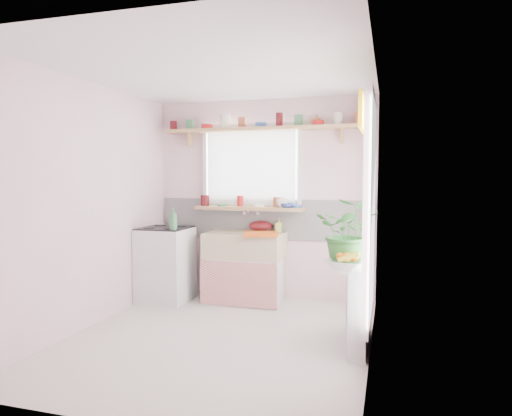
% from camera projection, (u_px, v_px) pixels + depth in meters
% --- Properties ---
extents(room, '(3.20, 3.20, 3.20)m').
position_uv_depth(room, '(304.00, 192.00, 4.89)').
color(room, silver).
rests_on(room, ground).
extents(sink_unit, '(0.95, 0.65, 1.11)m').
position_uv_depth(sink_unit, '(245.00, 267.00, 5.59)').
color(sink_unit, white).
rests_on(sink_unit, ground).
extents(cooker, '(0.58, 0.58, 0.93)m').
position_uv_depth(cooker, '(166.00, 264.00, 5.63)').
color(cooker, white).
rests_on(cooker, ground).
extents(radiator_ledge, '(0.22, 0.95, 0.78)m').
position_uv_depth(radiator_ledge, '(360.00, 302.00, 4.14)').
color(radiator_ledge, white).
rests_on(radiator_ledge, ground).
extents(windowsill, '(1.40, 0.22, 0.04)m').
position_uv_depth(windowsill, '(249.00, 208.00, 5.72)').
color(windowsill, tan).
rests_on(windowsill, room).
extents(pine_shelf, '(2.52, 0.24, 0.04)m').
position_uv_depth(pine_shelf, '(261.00, 129.00, 5.60)').
color(pine_shelf, tan).
rests_on(pine_shelf, room).
extents(shelf_crockery, '(2.47, 0.11, 0.12)m').
position_uv_depth(shelf_crockery, '(261.00, 123.00, 5.60)').
color(shelf_crockery, '#590F14').
rests_on(shelf_crockery, pine_shelf).
extents(sill_crockery, '(1.35, 0.11, 0.12)m').
position_uv_depth(sill_crockery, '(246.00, 202.00, 5.73)').
color(sill_crockery, '#590F14').
rests_on(sill_crockery, windowsill).
extents(dish_tray, '(0.46, 0.39, 0.04)m').
position_uv_depth(dish_tray, '(261.00, 234.00, 5.31)').
color(dish_tray, '#DD5813').
rests_on(dish_tray, sink_unit).
extents(colander, '(0.35, 0.35, 0.14)m').
position_uv_depth(colander, '(261.00, 226.00, 5.72)').
color(colander, '#580F13').
rests_on(colander, sink_unit).
extents(jade_plant, '(0.56, 0.50, 0.58)m').
position_uv_depth(jade_plant, '(349.00, 232.00, 3.88)').
color(jade_plant, '#2B692A').
rests_on(jade_plant, radiator_ledge).
extents(fruit_bowl, '(0.42, 0.42, 0.08)m').
position_uv_depth(fruit_bowl, '(347.00, 264.00, 3.76)').
color(fruit_bowl, silver).
rests_on(fruit_bowl, radiator_ledge).
extents(herb_pot, '(0.12, 0.10, 0.19)m').
position_uv_depth(herb_pot, '(350.00, 251.00, 4.10)').
color(herb_pot, '#286227').
rests_on(herb_pot, radiator_ledge).
extents(soap_bottle_sink, '(0.08, 0.08, 0.17)m').
position_uv_depth(soap_bottle_sink, '(279.00, 225.00, 5.65)').
color(soap_bottle_sink, '#C7CB5A').
rests_on(soap_bottle_sink, sink_unit).
extents(sill_cup, '(0.16, 0.16, 0.11)m').
position_uv_depth(sill_cup, '(282.00, 203.00, 5.55)').
color(sill_cup, white).
rests_on(sill_cup, windowsill).
extents(sill_bowl, '(0.18, 0.18, 0.05)m').
position_uv_depth(sill_bowl, '(287.00, 205.00, 5.52)').
color(sill_bowl, '#2E4297').
rests_on(sill_bowl, windowsill).
extents(shelf_vase, '(0.17, 0.17, 0.14)m').
position_uv_depth(shelf_vase, '(316.00, 121.00, 5.46)').
color(shelf_vase, '#AA5D34').
rests_on(shelf_vase, pine_shelf).
extents(cooker_bottle, '(0.11, 0.11, 0.26)m').
position_uv_depth(cooker_bottle, '(173.00, 219.00, 5.31)').
color(cooker_bottle, '#3B7649').
rests_on(cooker_bottle, cooker).
extents(fruit, '(0.20, 0.14, 0.10)m').
position_uv_depth(fruit, '(348.00, 257.00, 3.76)').
color(fruit, orange).
rests_on(fruit, fruit_bowl).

